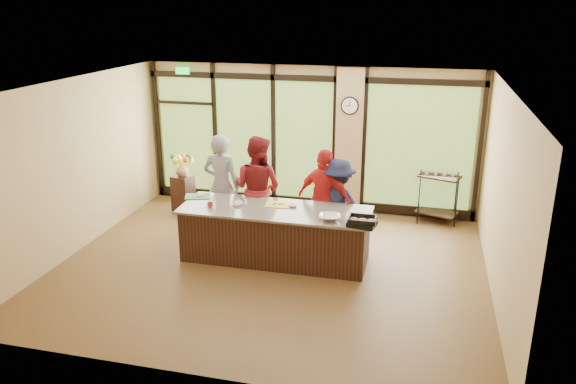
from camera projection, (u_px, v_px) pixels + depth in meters
The scene contains 25 objects.
floor at pixel (271, 266), 9.39m from camera, with size 7.00×7.00×0.00m, color brown.
ceiling at pixel (269, 86), 8.43m from camera, with size 7.00×7.00×0.00m, color white.
back_wall at pixel (309, 139), 11.67m from camera, with size 7.00×7.00×0.00m, color tan.
left_wall at pixel (75, 166), 9.70m from camera, with size 6.00×6.00×0.00m, color tan.
right_wall at pixel (503, 198), 8.11m from camera, with size 6.00×6.00×0.00m, color tan.
window_wall at pixel (316, 145), 11.62m from camera, with size 6.90×0.12×3.00m.
island_base at pixel (275, 235), 9.52m from camera, with size 3.10×1.00×0.88m, color black.
countertop at pixel (275, 210), 9.38m from camera, with size 3.20×1.10×0.04m, color gray.
wall_clock at pixel (350, 106), 11.11m from camera, with size 0.36×0.04×0.36m.
cook_left at pixel (222, 185), 10.40m from camera, with size 0.71×0.47×1.95m, color gray.
cook_midleft at pixel (258, 188), 10.21m from camera, with size 0.95×0.74×1.96m, color maroon.
cook_midright at pixel (324, 199), 9.88m from camera, with size 1.06×0.44×1.80m, color red.
cook_right at pixel (338, 204), 9.89m from camera, with size 1.06×0.61×1.64m, color #171834.
roasting_pan at pixel (362, 224), 8.64m from camera, with size 0.42×0.33×0.07m, color black.
mixing_bowl at pixel (330, 217), 8.88m from camera, with size 0.34×0.34×0.08m, color silver.
cutting_board_left at pixel (198, 196), 9.95m from camera, with size 0.43×0.32×0.01m, color #358B32.
cutting_board_center at pixel (279, 204), 9.58m from camera, with size 0.39×0.29×0.01m, color gold.
cutting_board_right at pixel (278, 205), 9.54m from camera, with size 0.43×0.32×0.01m, color gold.
prep_bowl_near at pixel (239, 203), 9.55m from camera, with size 0.16×0.16×0.05m, color white.
prep_bowl_mid at pixel (237, 204), 9.50m from camera, with size 0.14×0.14×0.04m, color white.
prep_bowl_far at pixel (293, 206), 9.47m from camera, with size 0.14×0.14×0.04m, color white.
red_ramekin at pixel (210, 205), 9.44m from camera, with size 0.10×0.10×0.08m, color #A92510.
flower_stand at pixel (183, 193), 11.82m from camera, with size 0.38×0.38×0.76m, color black.
flower_vase at pixel (182, 169), 11.65m from camera, with size 0.27×0.27×0.28m, color #8A6D4B.
bar_cart at pixel (438, 191), 11.10m from camera, with size 0.88×0.68×1.07m.
Camera 1 is at (2.31, -8.18, 4.19)m, focal length 35.00 mm.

